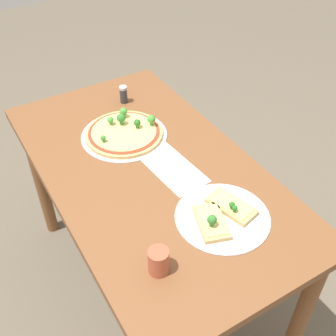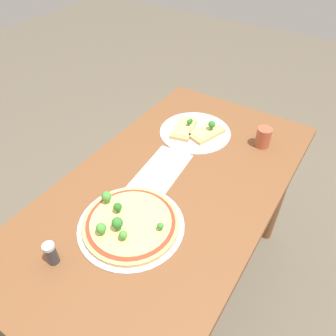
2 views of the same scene
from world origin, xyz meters
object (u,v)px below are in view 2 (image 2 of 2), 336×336
pizza_tray_whole (130,223)px  drinking_cup (263,137)px  pizza_tray_slice (195,131)px  dining_table (170,205)px  condiment_shaker (51,253)px

pizza_tray_whole → drinking_cup: size_ratio=4.13×
pizza_tray_slice → pizza_tray_whole: bearing=7.4°
pizza_tray_slice → dining_table: bearing=13.8°
pizza_tray_slice → drinking_cup: drinking_cup is taller
dining_table → drinking_cup: (-0.41, 0.19, 0.15)m
drinking_cup → condiment_shaker: 0.92m
dining_table → condiment_shaker: (0.45, -0.12, 0.15)m
dining_table → condiment_shaker: condiment_shaker is taller
pizza_tray_whole → condiment_shaker: condiment_shaker is taller
dining_table → pizza_tray_slice: (-0.34, -0.08, 0.12)m
pizza_tray_whole → pizza_tray_slice: 0.57m
pizza_tray_whole → drinking_cup: (-0.64, 0.21, 0.03)m
dining_table → condiment_shaker: size_ratio=16.69×
pizza_tray_slice → drinking_cup: 0.29m
pizza_tray_whole → condiment_shaker: (0.22, -0.11, 0.03)m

